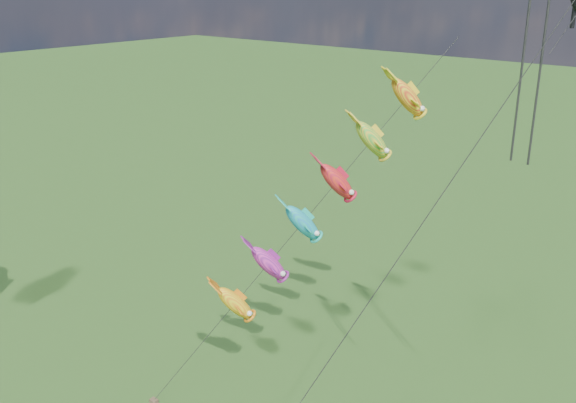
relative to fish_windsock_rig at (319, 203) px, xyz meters
The scene contains 3 objects.
ground 19.47m from the fish_windsock_rig, 140.06° to the right, with size 300.00×300.00×0.00m, color #184110.
fish_windsock_rig is the anchor object (origin of this frame).
parafoil_rig 15.35m from the fish_windsock_rig, 14.81° to the right, with size 9.20×15.51×23.78m.
Camera 1 is at (30.86, -13.46, 20.98)m, focal length 40.00 mm.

